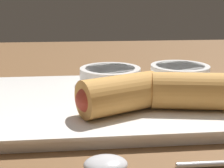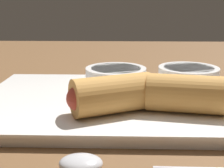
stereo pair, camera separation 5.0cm
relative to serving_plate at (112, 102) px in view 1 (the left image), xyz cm
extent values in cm
cube|color=brown|center=(-2.10, -2.53, -1.76)|extent=(180.00, 140.00, 2.00)
cube|color=white|center=(0.00, 0.00, -0.16)|extent=(32.49, 23.29, 1.20)
cube|color=white|center=(0.00, 0.00, 0.59)|extent=(33.79, 24.23, 0.30)
cylinder|color=#D19347|center=(0.25, -5.89, 2.84)|extent=(9.84, 7.51, 4.20)
sphere|color=#B23D2D|center=(-3.23, -7.46, 2.84)|extent=(2.73, 2.73, 2.73)
cylinder|color=#D19347|center=(8.45, -5.46, 2.84)|extent=(9.47, 5.62, 4.20)
sphere|color=#6B9E47|center=(4.69, -4.83, 2.84)|extent=(2.73, 2.73, 2.73)
cylinder|color=white|center=(0.38, 6.35, 1.96)|extent=(8.94, 8.94, 2.43)
cylinder|color=#477038|center=(0.38, 6.35, 2.95)|extent=(7.33, 7.33, 0.44)
cylinder|color=white|center=(11.20, 7.16, 1.96)|extent=(8.94, 8.94, 2.43)
cylinder|color=beige|center=(11.20, 7.16, 2.95)|extent=(7.33, 7.33, 0.44)
ellipsoid|color=silver|center=(-1.66, -15.56, -0.13)|extent=(3.67, 2.84, 1.26)
camera|label=1|loc=(-3.87, -38.25, 12.81)|focal=50.00mm
camera|label=2|loc=(1.14, -38.43, 12.81)|focal=50.00mm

